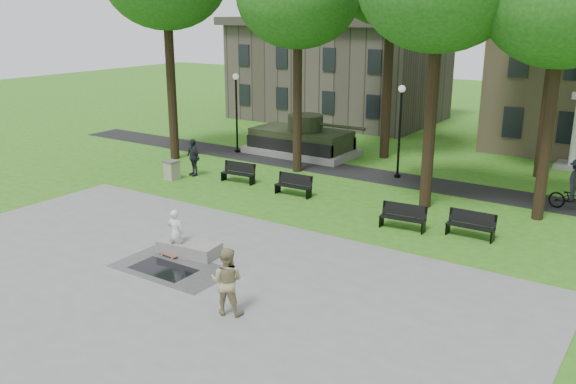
% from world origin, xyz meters
% --- Properties ---
extents(ground, '(120.00, 120.00, 0.00)m').
position_xyz_m(ground, '(0.00, 0.00, 0.00)').
color(ground, '#2F5F16').
rests_on(ground, ground).
extents(plaza, '(22.00, 16.00, 0.02)m').
position_xyz_m(plaza, '(0.00, -5.00, 0.01)').
color(plaza, gray).
rests_on(plaza, ground).
extents(footpath, '(44.00, 2.60, 0.01)m').
position_xyz_m(footpath, '(0.00, 12.00, 0.01)').
color(footpath, black).
rests_on(footpath, ground).
extents(building_left, '(15.00, 10.00, 7.20)m').
position_xyz_m(building_left, '(-11.00, 26.50, 3.60)').
color(building_left, '#4C443D').
rests_on(building_left, ground).
extents(tree_3, '(6.00, 6.00, 11.19)m').
position_xyz_m(tree_3, '(8.00, 9.50, 8.60)').
color(tree_3, black).
rests_on(tree_3, ground).
extents(lamp_left, '(0.36, 0.36, 4.73)m').
position_xyz_m(lamp_left, '(-10.00, 12.30, 2.79)').
color(lamp_left, black).
rests_on(lamp_left, ground).
extents(lamp_mid, '(0.36, 0.36, 4.73)m').
position_xyz_m(lamp_mid, '(0.50, 12.30, 2.79)').
color(lamp_mid, black).
rests_on(lamp_mid, ground).
extents(tank_monument, '(7.45, 3.40, 2.40)m').
position_xyz_m(tank_monument, '(-6.46, 14.00, 0.86)').
color(tank_monument, gray).
rests_on(tank_monument, ground).
extents(puddle, '(2.20, 1.20, 0.00)m').
position_xyz_m(puddle, '(-1.13, -2.84, 0.02)').
color(puddle, black).
rests_on(puddle, plaza).
extents(concrete_block, '(2.30, 1.25, 0.45)m').
position_xyz_m(concrete_block, '(-1.31, -1.37, 0.24)').
color(concrete_block, gray).
rests_on(concrete_block, plaza).
extents(skateboard, '(0.79, 0.22, 0.07)m').
position_xyz_m(skateboard, '(-1.76, -1.96, 0.06)').
color(skateboard, brown).
rests_on(skateboard, plaza).
extents(skateboarder, '(0.67, 0.50, 1.66)m').
position_xyz_m(skateboarder, '(-1.64, -1.66, 0.85)').
color(skateboarder, silver).
rests_on(skateboarder, plaza).
extents(friend_watching, '(1.15, 1.01, 1.97)m').
position_xyz_m(friend_watching, '(2.60, -4.02, 1.00)').
color(friend_watching, '#9A8E63').
rests_on(friend_watching, plaza).
extents(pedestrian_walker, '(1.23, 0.80, 1.94)m').
position_xyz_m(pedestrian_walker, '(-8.50, 6.76, 0.97)').
color(pedestrian_walker, '#1F232A').
rests_on(pedestrian_walker, ground).
extents(cyclist, '(2.22, 1.30, 2.30)m').
position_xyz_m(cyclist, '(9.03, 11.39, 0.94)').
color(cyclist, black).
rests_on(cyclist, ground).
extents(park_bench_0, '(1.83, 0.67, 1.00)m').
position_xyz_m(park_bench_0, '(-5.74, 7.05, 0.52)').
color(park_bench_0, black).
rests_on(park_bench_0, ground).
extents(park_bench_1, '(1.81, 0.58, 1.00)m').
position_xyz_m(park_bench_1, '(-2.20, 6.71, 0.52)').
color(park_bench_1, black).
rests_on(park_bench_1, ground).
extents(park_bench_2, '(1.84, 0.70, 1.00)m').
position_xyz_m(park_bench_2, '(3.88, 5.29, 0.52)').
color(park_bench_2, black).
rests_on(park_bench_2, ground).
extents(park_bench_3, '(1.81, 0.55, 1.00)m').
position_xyz_m(park_bench_3, '(6.38, 5.86, 0.52)').
color(park_bench_3, black).
rests_on(park_bench_3, ground).
extents(trash_bin, '(0.71, 0.71, 0.96)m').
position_xyz_m(trash_bin, '(-8.91, 5.58, 0.49)').
color(trash_bin, gray).
rests_on(trash_bin, ground).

